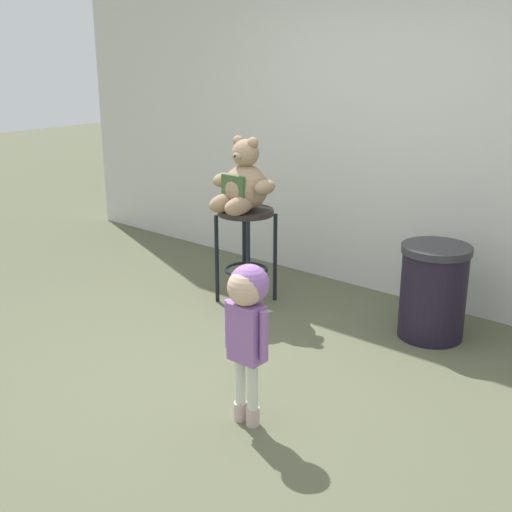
{
  "coord_description": "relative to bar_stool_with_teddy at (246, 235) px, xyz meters",
  "views": [
    {
      "loc": [
        2.56,
        -2.62,
        1.96
      ],
      "look_at": [
        -0.11,
        0.53,
        0.64
      ],
      "focal_mm": 46.49,
      "sensor_mm": 36.0,
      "label": 1
    }
  ],
  "objects": [
    {
      "name": "bar_stool_with_teddy",
      "position": [
        0.0,
        0.0,
        0.0
      ],
      "size": [
        0.43,
        0.43,
        0.75
      ],
      "color": "#2A2322",
      "rests_on": "ground_plane"
    },
    {
      "name": "building_wall",
      "position": [
        0.71,
        1.03,
        1.25
      ],
      "size": [
        7.25,
        0.3,
        3.6
      ],
      "primitive_type": "cube",
      "color": "silver",
      "rests_on": "ground_plane"
    },
    {
      "name": "trash_bin",
      "position": [
        1.43,
        0.33,
        -0.21
      ],
      "size": [
        0.48,
        0.48,
        0.67
      ],
      "color": "black",
      "rests_on": "ground_plane"
    },
    {
      "name": "ground_plane",
      "position": [
        0.71,
        -1.11,
        -0.55
      ],
      "size": [
        24.0,
        24.0,
        0.0
      ],
      "primitive_type": "plane",
      "color": "#585B43"
    },
    {
      "name": "child_walking",
      "position": [
        1.18,
        -1.34,
        0.11
      ],
      "size": [
        0.29,
        0.23,
        0.9
      ],
      "rotation": [
        0.0,
        0.0,
        1.69
      ],
      "color": "#C3ABA5",
      "rests_on": "ground_plane"
    },
    {
      "name": "teddy_bear",
      "position": [
        -0.0,
        -0.03,
        0.41
      ],
      "size": [
        0.54,
        0.48,
        0.56
      ],
      "color": "#A18264",
      "rests_on": "bar_stool_with_teddy"
    }
  ]
}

